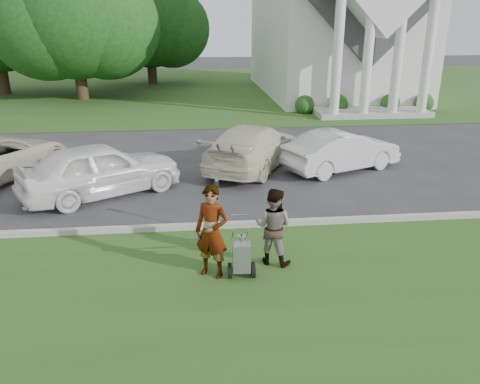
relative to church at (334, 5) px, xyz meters
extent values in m
plane|color=#333335|center=(-9.00, -23.11, -5.94)|extent=(120.00, 120.00, 0.00)
cube|color=#2B541D|center=(-9.00, -26.11, -5.93)|extent=(80.00, 7.00, 0.01)
cube|color=#2B541D|center=(-9.00, 3.89, -5.93)|extent=(80.00, 30.00, 0.01)
cube|color=#9E9E93|center=(-9.00, -22.56, -5.86)|extent=(80.00, 0.18, 0.15)
cube|color=white|center=(0.00, 0.89, -2.44)|extent=(9.00, 16.00, 7.00)
cube|color=#9E9E93|center=(0.00, -8.31, -5.79)|extent=(6.20, 2.60, 0.30)
cylinder|color=white|center=(-2.40, -9.31, -2.94)|extent=(0.50, 0.50, 6.00)
cylinder|color=white|center=(-0.80, -9.31, -2.94)|extent=(0.50, 0.50, 6.00)
cylinder|color=white|center=(0.80, -9.31, -2.94)|extent=(0.50, 0.50, 6.00)
cylinder|color=white|center=(2.40, -9.31, -2.94)|extent=(0.50, 0.50, 6.00)
sphere|color=#1E4C19|center=(-3.50, -7.41, -5.49)|extent=(1.10, 1.10, 1.10)
sphere|color=#1E4C19|center=(-1.50, -7.41, -5.49)|extent=(1.10, 1.10, 1.10)
sphere|color=#1E4C19|center=(1.50, -7.41, -5.49)|extent=(1.10, 1.10, 1.10)
sphere|color=#1E4C19|center=(3.50, -7.41, -5.49)|extent=(1.10, 1.10, 1.10)
cylinder|color=#332316|center=(-17.00, -1.11, -4.34)|extent=(0.76, 0.76, 3.20)
sphere|color=#184314|center=(-17.00, -1.11, -0.43)|extent=(8.40, 8.40, 8.40)
sphere|color=#184314|center=(-15.11, -0.81, -1.27)|extent=(6.89, 6.89, 6.89)
sphere|color=#184314|center=(-18.68, -1.41, -1.06)|extent=(7.22, 7.22, 7.22)
cylinder|color=#332316|center=(-23.00, 1.89, -4.14)|extent=(0.76, 0.76, 3.60)
sphere|color=#184314|center=(-20.93, 2.19, -0.73)|extent=(7.54, 7.54, 7.54)
cylinder|color=#332316|center=(-13.00, 6.89, -4.44)|extent=(0.76, 0.76, 3.00)
sphere|color=#184314|center=(-13.00, 6.89, -0.85)|extent=(7.60, 7.60, 7.60)
sphere|color=#184314|center=(-11.29, 7.19, -1.61)|extent=(6.23, 6.23, 6.23)
sphere|color=#184314|center=(-14.52, 6.59, -1.42)|extent=(6.54, 6.54, 6.54)
cylinder|color=black|center=(-9.17, -24.98, -5.78)|extent=(0.09, 0.32, 0.32)
cylinder|color=black|center=(-8.70, -25.00, -5.78)|extent=(0.09, 0.32, 0.32)
cylinder|color=#2D2D33|center=(-8.93, -24.99, -5.78)|extent=(0.54, 0.06, 0.04)
cube|color=#909398|center=(-8.93, -24.99, -5.48)|extent=(0.36, 0.30, 0.59)
cone|color=#909398|center=(-8.93, -24.99, -5.09)|extent=(0.19, 0.19, 0.17)
cylinder|color=#2D2D33|center=(-8.93, -24.99, -5.01)|extent=(0.04, 0.04, 0.06)
cylinder|color=#909398|center=(-9.06, -24.47, -5.22)|extent=(0.06, 0.79, 0.56)
cylinder|color=#909398|center=(-8.76, -24.48, -5.22)|extent=(0.06, 0.79, 0.56)
cylinder|color=#909398|center=(-8.90, -24.09, -4.95)|extent=(0.34, 0.04, 0.03)
imported|color=#999999|center=(-9.51, -24.84, -4.98)|extent=(0.83, 0.73, 1.92)
imported|color=#999999|center=(-8.21, -24.44, -5.10)|extent=(1.01, 0.93, 1.67)
cylinder|color=#909398|center=(-9.30, -22.83, -5.34)|extent=(0.04, 0.04, 1.19)
cube|color=#2D2D33|center=(-9.30, -22.83, -4.67)|extent=(0.10, 0.07, 0.18)
cylinder|color=#909398|center=(-9.30, -22.83, -4.58)|extent=(0.09, 0.09, 0.03)
imported|color=white|center=(-12.56, -19.77, -5.14)|extent=(5.00, 4.01, 1.60)
imported|color=beige|center=(-7.73, -17.44, -5.18)|extent=(4.36, 5.58, 1.51)
imported|color=silver|center=(-4.73, -18.09, -5.25)|extent=(4.45, 3.01, 1.39)
camera|label=1|loc=(-9.81, -33.26, -1.05)|focal=35.00mm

